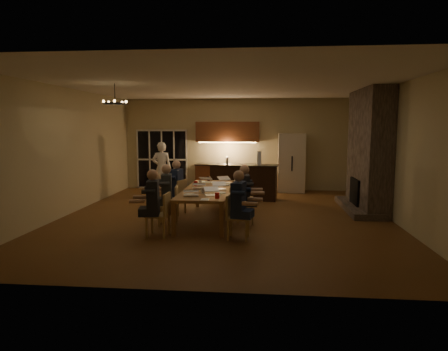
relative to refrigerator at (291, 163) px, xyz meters
The scene contains 43 objects.
floor 4.67m from the refrigerator, 114.60° to the right, with size 9.00×9.00×0.00m, color brown.
back_wall 2.03m from the refrigerator, 168.98° to the left, with size 8.00×0.04×3.20m, color tan.
left_wall 7.25m from the refrigerator, 144.97° to the right, with size 0.04×9.00×3.20m, color tan.
right_wall 4.70m from the refrigerator, 62.94° to the right, with size 0.04×9.00×3.20m, color tan.
ceiling 5.08m from the refrigerator, 114.60° to the right, with size 8.00×9.00×0.04m, color white.
french_doors 4.61m from the refrigerator, behind, with size 1.86×0.08×2.10m, color black.
fireplace 3.51m from the refrigerator, 58.61° to the right, with size 0.58×2.50×3.20m, color #61544C.
kitchenette 2.21m from the refrigerator, behind, with size 2.24×0.68×2.40m, color brown, non-canonical shape.
refrigerator is the anchor object (origin of this frame).
dining_table 5.04m from the refrigerator, 117.21° to the right, with size 1.10×3.14×0.75m, color #9F6D3F.
bar_island 2.30m from the refrigerator, 133.44° to the right, with size 2.09×0.68×1.08m, color black.
chair_left_near 6.76m from the refrigerator, 117.39° to the right, with size 0.44×0.44×0.89m, color tan, non-canonical shape.
chair_left_mid 5.93m from the refrigerator, 121.86° to the right, with size 0.44×0.44×0.89m, color tan, non-canonical shape.
chair_left_far 5.07m from the refrigerator, 129.23° to the right, with size 0.44×0.44×0.89m, color tan, non-canonical shape.
chair_right_near 6.22m from the refrigerator, 103.54° to the right, with size 0.44×0.44×0.89m, color tan, non-canonical shape.
chair_right_mid 5.18m from the refrigerator, 106.10° to the right, with size 0.44×0.44×0.89m, color tan, non-canonical shape.
chair_right_far 4.12m from the refrigerator, 111.08° to the right, with size 0.44×0.44×0.89m, color tan, non-canonical shape.
person_left_near 6.84m from the refrigerator, 117.65° to the right, with size 0.60×0.60×1.38m, color #22252B, non-canonical shape.
person_right_near 6.25m from the refrigerator, 103.37° to the right, with size 0.60×0.60×1.38m, color #1F2D4F, non-canonical shape.
person_left_mid 5.88m from the refrigerator, 122.51° to the right, with size 0.60×0.60×1.38m, color #33383C, non-canonical shape.
person_right_mid 5.10m from the refrigerator, 105.80° to the right, with size 0.60×0.60×1.38m, color #22252B, non-canonical shape.
person_left_far 5.00m from the refrigerator, 129.36° to the right, with size 0.60×0.60×1.38m, color #1F2D4F, non-canonical shape.
standing_person 4.39m from the refrigerator, 165.71° to the right, with size 0.64×0.42×1.75m, color white.
chandelier 6.73m from the refrigerator, 132.03° to the right, with size 0.55×0.55×0.03m, color black.
laptop_a 5.97m from the refrigerator, 114.83° to the right, with size 0.32×0.28×0.23m, color silver, non-canonical shape.
laptop_b 5.72m from the refrigerator, 111.12° to the right, with size 0.32×0.28×0.23m, color silver, non-canonical shape.
laptop_c 5.05m from the refrigerator, 119.65° to the right, with size 0.32×0.28×0.23m, color silver, non-canonical shape.
laptop_d 4.94m from the refrigerator, 113.78° to the right, with size 0.32×0.28×0.23m, color silver, non-canonical shape.
laptop_e 4.13m from the refrigerator, 126.60° to the right, with size 0.32×0.28×0.23m, color silver, non-canonical shape.
laptop_f 3.95m from the refrigerator, 119.57° to the right, with size 0.32×0.28×0.23m, color silver, non-canonical shape.
mug_front 5.44m from the refrigerator, 115.55° to the right, with size 0.09×0.09×0.10m, color white.
mug_mid 4.43m from the refrigerator, 119.47° to the right, with size 0.08×0.08×0.10m, color white.
mug_back 4.48m from the refrigerator, 125.16° to the right, with size 0.08×0.08×0.10m, color white.
redcup_near 6.02m from the refrigerator, 108.52° to the right, with size 0.10×0.10×0.12m, color red.
redcup_mid 4.78m from the refrigerator, 123.70° to the right, with size 0.09×0.09×0.12m, color red.
can_silver 5.61m from the refrigerator, 114.14° to the right, with size 0.06×0.06×0.12m, color #B2B2B7.
can_cola 3.86m from the refrigerator, 129.56° to the right, with size 0.07×0.07×0.12m, color #3F0F0C.
plate_near 5.38m from the refrigerator, 110.84° to the right, with size 0.25×0.25×0.02m, color white.
plate_left 5.91m from the refrigerator, 115.64° to the right, with size 0.25×0.25×0.02m, color white.
plate_far 4.21m from the refrigerator, 116.20° to the right, with size 0.26×0.26×0.02m, color white.
notepad 6.28m from the refrigerator, 109.95° to the right, with size 0.16×0.23×0.01m, color white.
bar_bottle 2.61m from the refrigerator, 142.49° to the right, with size 0.08×0.08×0.24m, color #99999E.
bar_blender 1.98m from the refrigerator, 123.66° to the right, with size 0.13×0.13×0.40m, color silver.
Camera 1 is at (0.91, -9.62, 2.22)m, focal length 32.00 mm.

